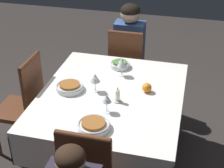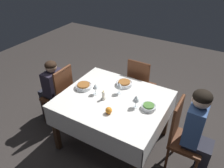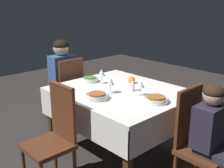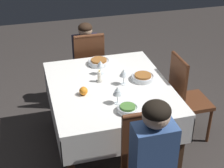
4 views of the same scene
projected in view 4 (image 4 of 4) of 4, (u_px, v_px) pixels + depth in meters
ground_plane at (110, 147)px, 3.55m from camera, size 8.00×8.00×0.00m
dining_table at (110, 94)px, 3.23m from camera, size 1.29×1.11×0.74m
chair_east at (147, 167)px, 2.58m from camera, size 0.37×0.37×0.95m
chair_west at (88, 66)px, 4.02m from camera, size 0.37×0.37×0.95m
chair_north at (185, 96)px, 3.46m from camera, size 0.37×0.37×0.95m
person_adult_denim at (155, 166)px, 2.38m from camera, size 0.34×0.30×1.15m
person_child_dark at (85, 57)px, 4.14m from camera, size 0.33×0.30×1.01m
bowl_east at (128, 109)px, 2.80m from camera, size 0.18×0.18×0.06m
wine_glass_east at (117, 91)px, 2.87m from camera, size 0.08×0.08×0.16m
bowl_west at (99, 62)px, 3.55m from camera, size 0.22×0.22×0.06m
wine_glass_west at (100, 64)px, 3.33m from camera, size 0.07×0.07×0.15m
bowl_north at (143, 77)px, 3.27m from camera, size 0.22×0.22×0.06m
wine_glass_north at (124, 73)px, 3.15m from camera, size 0.08×0.08×0.16m
candle_centerpiece at (99, 77)px, 3.23m from camera, size 0.06×0.06×0.13m
orange_fruit at (83, 91)px, 3.03m from camera, size 0.08×0.08×0.08m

